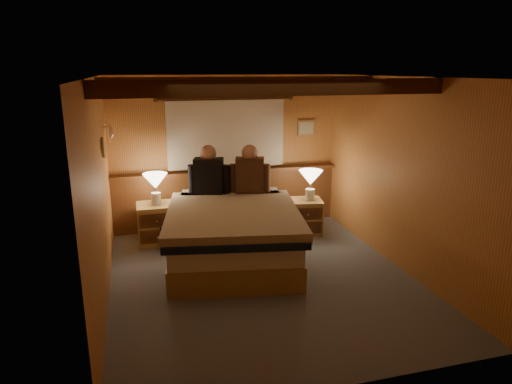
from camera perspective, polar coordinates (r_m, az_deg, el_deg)
name	(u,v)px	position (r m, az deg, el deg)	size (l,w,h in m)	color
floor	(262,277)	(5.72, 0.71, -10.62)	(4.20, 4.20, 0.00)	#515760
ceiling	(262,77)	(5.15, 0.80, 14.18)	(4.20, 4.20, 0.00)	#D9A351
wall_back	(226,152)	(7.31, -3.81, 4.97)	(3.60, 3.60, 0.00)	#C79047
wall_left	(100,194)	(5.13, -18.96, -0.22)	(4.20, 4.20, 0.00)	#C79047
wall_right	(399,174)	(6.05, 17.39, 2.16)	(4.20, 4.20, 0.00)	#C79047
wall_front	(341,250)	(3.44, 10.53, -7.11)	(3.60, 3.60, 0.00)	#C79047
wainscot	(227,196)	(7.41, -3.61, -0.56)	(3.60, 0.23, 0.94)	brown
curtain_window	(226,133)	(7.19, -3.74, 7.40)	(2.18, 0.09, 1.11)	#492812
ceiling_beams	(259,85)	(5.30, 0.34, 13.24)	(3.60, 1.65, 0.16)	#492812
coat_rail	(109,131)	(6.58, -17.87, 7.28)	(0.05, 0.55, 0.24)	silver
framed_print	(306,128)	(7.61, 6.28, 7.99)	(0.30, 0.04, 0.25)	tan
bed	(233,233)	(6.06, -2.89, -5.19)	(1.98, 2.40, 0.74)	#A97D48
nightstand_left	(156,223)	(6.87, -12.37, -3.85)	(0.53, 0.49, 0.59)	#A97D48
nightstand_right	(305,216)	(7.13, 6.19, -3.06)	(0.57, 0.53, 0.54)	#A97D48
lamp_left	(155,183)	(6.69, -12.47, 1.12)	(0.35, 0.35, 0.46)	silver
lamp_right	(311,179)	(6.96, 6.83, 1.58)	(0.36, 0.36, 0.47)	silver
person_left	(209,173)	(6.62, -5.93, 2.32)	(0.59, 0.35, 0.74)	black
person_right	(250,173)	(6.65, -0.78, 2.44)	(0.58, 0.34, 0.73)	#462B1C
duffel_bag	(169,233)	(6.82, -10.82, -5.09)	(0.55, 0.39, 0.36)	black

